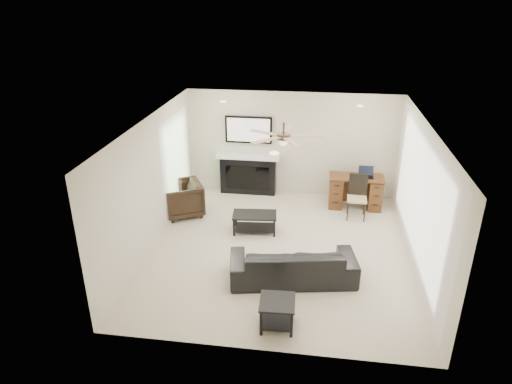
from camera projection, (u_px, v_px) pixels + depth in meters
The scene contains 10 objects.
room_shell at pixel (293, 167), 8.24m from camera, with size 5.50×5.54×2.52m.
sofa at pixel (293, 263), 7.84m from camera, with size 2.16×0.84×0.63m, color black.
armchair at pixel (182, 199), 10.09m from camera, with size 0.82×0.84×0.76m, color black.
coffee_table at pixel (255, 223), 9.45m from camera, with size 0.90×0.50×0.40m, color black.
end_table_near at pixel (277, 313), 6.76m from camera, with size 0.52×0.52×0.45m, color black.
end_table_left at pixel (142, 226), 9.28m from camera, with size 0.50×0.50×0.45m, color black.
fireplace_unit at pixel (248, 156), 10.95m from camera, with size 1.52×0.34×1.91m, color black.
desk at pixel (355, 192), 10.44m from camera, with size 1.22×0.56×0.76m, color #371A0D.
desk_chair at pixel (357, 198), 9.90m from camera, with size 0.42×0.44×0.97m, color black.
laptop at pixel (366, 173), 10.20m from camera, with size 0.33×0.24×0.23m, color black.
Camera 1 is at (0.61, -7.65, 4.63)m, focal length 32.00 mm.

